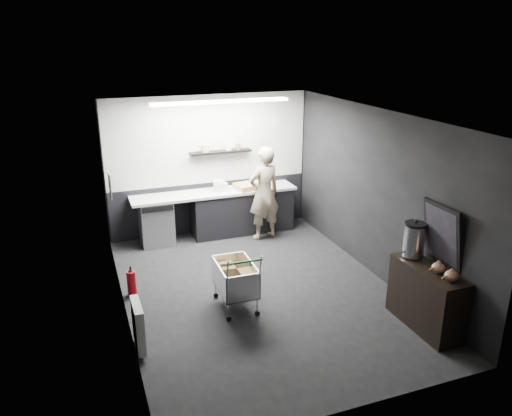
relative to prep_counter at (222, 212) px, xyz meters
name	(u,v)px	position (x,y,z in m)	size (l,w,h in m)	color
floor	(259,291)	(-0.14, -2.42, -0.46)	(5.50, 5.50, 0.00)	black
ceiling	(259,116)	(-0.14, -2.42, 2.24)	(5.50, 5.50, 0.00)	silver
wall_back	(209,165)	(-0.14, 0.33, 0.89)	(5.50, 5.50, 0.00)	black
wall_front	(359,297)	(-0.14, -5.17, 0.89)	(5.50, 5.50, 0.00)	black
wall_left	(118,226)	(-2.14, -2.42, 0.89)	(5.50, 5.50, 0.00)	black
wall_right	(376,194)	(1.86, -2.42, 0.89)	(5.50, 5.50, 0.00)	black
kitchen_wall_panel	(209,140)	(-0.14, 0.31, 1.39)	(3.95, 0.02, 1.70)	beige
dado_panel	(211,206)	(-0.14, 0.31, 0.04)	(3.95, 0.02, 1.00)	black
floating_shelf	(221,152)	(0.06, 0.20, 1.16)	(1.20, 0.22, 0.04)	black
wall_clock	(277,120)	(1.26, 0.30, 1.69)	(0.20, 0.20, 0.03)	silver
poster	(110,185)	(-2.12, -1.12, 1.09)	(0.02, 0.30, 0.40)	silver
poster_red_band	(110,181)	(-2.11, -1.12, 1.16)	(0.01, 0.22, 0.10)	red
radiator	(138,325)	(-2.08, -3.32, -0.11)	(0.10, 0.50, 0.60)	silver
ceiling_strip	(221,102)	(-0.14, -0.57, 2.21)	(2.40, 0.20, 0.04)	white
prep_counter	(222,212)	(0.00, 0.00, 0.00)	(3.20, 0.61, 0.90)	black
person	(264,193)	(0.71, -0.45, 0.45)	(0.66, 0.43, 1.81)	#BFB598
shopping_cart	(235,279)	(-0.62, -2.74, -0.02)	(0.52, 0.85, 0.93)	silver
sideboard	(427,289)	(1.64, -4.08, 0.09)	(0.49, 1.15, 1.73)	black
fire_extinguisher	(132,282)	(-1.99, -1.87, -0.23)	(0.14, 0.14, 0.46)	#BA0C16
cardboard_box	(249,186)	(0.55, -0.05, 0.50)	(0.53, 0.40, 0.11)	tan
pink_tub	(219,186)	(-0.05, 0.00, 0.55)	(0.21, 0.21, 0.21)	beige
white_container	(221,187)	(-0.01, -0.05, 0.53)	(0.20, 0.15, 0.17)	silver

